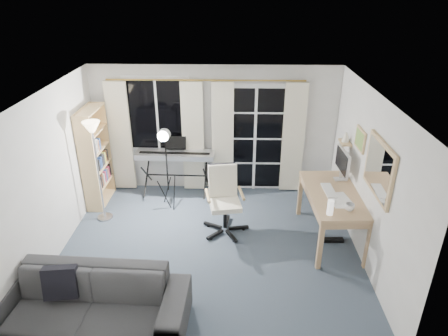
{
  "coord_description": "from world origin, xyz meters",
  "views": [
    {
      "loc": [
        0.35,
        -5.01,
        3.77
      ],
      "look_at": [
        0.21,
        0.35,
        1.2
      ],
      "focal_mm": 32.0,
      "sensor_mm": 36.0,
      "label": 1
    }
  ],
  "objects_px": {
    "torchiere_lamp": "(94,142)",
    "mug": "(350,206)",
    "monitor": "(342,162)",
    "desk": "(333,199)",
    "office_chair": "(224,193)",
    "sofa": "(85,296)",
    "bookshelf": "(94,160)",
    "studio_light": "(165,145)",
    "keyboard_piano": "(175,156)"
  },
  "relations": [
    {
      "from": "keyboard_piano",
      "to": "office_chair",
      "type": "distance_m",
      "value": 1.46
    },
    {
      "from": "office_chair",
      "to": "monitor",
      "type": "xyz_separation_m",
      "value": [
        1.87,
        0.19,
        0.49
      ]
    },
    {
      "from": "torchiere_lamp",
      "to": "monitor",
      "type": "relative_size",
      "value": 2.96
    },
    {
      "from": "bookshelf",
      "to": "sofa",
      "type": "relative_size",
      "value": 0.75
    },
    {
      "from": "office_chair",
      "to": "sofa",
      "type": "xyz_separation_m",
      "value": [
        -1.54,
        -2.12,
        -0.19
      ]
    },
    {
      "from": "keyboard_piano",
      "to": "mug",
      "type": "relative_size",
      "value": 10.86
    },
    {
      "from": "keyboard_piano",
      "to": "monitor",
      "type": "bearing_deg",
      "value": -16.73
    },
    {
      "from": "bookshelf",
      "to": "studio_light",
      "type": "bearing_deg",
      "value": -8.2
    },
    {
      "from": "bookshelf",
      "to": "mug",
      "type": "distance_m",
      "value": 4.39
    },
    {
      "from": "torchiere_lamp",
      "to": "monitor",
      "type": "bearing_deg",
      "value": -0.6
    },
    {
      "from": "office_chair",
      "to": "mug",
      "type": "distance_m",
      "value": 1.95
    },
    {
      "from": "mug",
      "to": "bookshelf",
      "type": "bearing_deg",
      "value": 159.1
    },
    {
      "from": "torchiere_lamp",
      "to": "office_chair",
      "type": "height_order",
      "value": "torchiere_lamp"
    },
    {
      "from": "studio_light",
      "to": "desk",
      "type": "bearing_deg",
      "value": -11.33
    },
    {
      "from": "torchiere_lamp",
      "to": "sofa",
      "type": "bearing_deg",
      "value": -77.42
    },
    {
      "from": "keyboard_piano",
      "to": "studio_light",
      "type": "bearing_deg",
      "value": -96.82
    },
    {
      "from": "sofa",
      "to": "bookshelf",
      "type": "bearing_deg",
      "value": 107.84
    },
    {
      "from": "torchiere_lamp",
      "to": "office_chair",
      "type": "relative_size",
      "value": 1.6
    },
    {
      "from": "keyboard_piano",
      "to": "office_chair",
      "type": "relative_size",
      "value": 1.33
    },
    {
      "from": "monitor",
      "to": "mug",
      "type": "distance_m",
      "value": 0.99
    },
    {
      "from": "bookshelf",
      "to": "studio_light",
      "type": "distance_m",
      "value": 1.39
    },
    {
      "from": "studio_light",
      "to": "office_chair",
      "type": "xyz_separation_m",
      "value": [
        1.01,
        -0.59,
        -0.59
      ]
    },
    {
      "from": "sofa",
      "to": "desk",
      "type": "bearing_deg",
      "value": 32.82
    },
    {
      "from": "torchiere_lamp",
      "to": "mug",
      "type": "bearing_deg",
      "value": -14.48
    },
    {
      "from": "desk",
      "to": "torchiere_lamp",
      "type": "bearing_deg",
      "value": 169.73
    },
    {
      "from": "bookshelf",
      "to": "sofa",
      "type": "bearing_deg",
      "value": -74.16
    },
    {
      "from": "bookshelf",
      "to": "sofa",
      "type": "xyz_separation_m",
      "value": [
        0.79,
        -2.93,
        -0.39
      ]
    },
    {
      "from": "mug",
      "to": "studio_light",
      "type": "bearing_deg",
      "value": 154.0
    },
    {
      "from": "desk",
      "to": "mug",
      "type": "bearing_deg",
      "value": -81.47
    },
    {
      "from": "monitor",
      "to": "desk",
      "type": "bearing_deg",
      "value": -116.34
    },
    {
      "from": "keyboard_piano",
      "to": "studio_light",
      "type": "height_order",
      "value": "studio_light"
    },
    {
      "from": "keyboard_piano",
      "to": "desk",
      "type": "xyz_separation_m",
      "value": [
        2.6,
        -1.39,
        -0.08
      ]
    },
    {
      "from": "keyboard_piano",
      "to": "studio_light",
      "type": "distance_m",
      "value": 0.69
    },
    {
      "from": "desk",
      "to": "bookshelf",
      "type": "bearing_deg",
      "value": 162.3
    },
    {
      "from": "desk",
      "to": "sofa",
      "type": "height_order",
      "value": "sofa"
    },
    {
      "from": "keyboard_piano",
      "to": "desk",
      "type": "bearing_deg",
      "value": -26.26
    },
    {
      "from": "desk",
      "to": "mug",
      "type": "relative_size",
      "value": 11.64
    },
    {
      "from": "office_chair",
      "to": "desk",
      "type": "distance_m",
      "value": 1.7
    },
    {
      "from": "studio_light",
      "to": "mug",
      "type": "xyz_separation_m",
      "value": [
        2.78,
        -1.36,
        -0.35
      ]
    },
    {
      "from": "keyboard_piano",
      "to": "monitor",
      "type": "height_order",
      "value": "monitor"
    },
    {
      "from": "monitor",
      "to": "bookshelf",
      "type": "bearing_deg",
      "value": 168.87
    },
    {
      "from": "torchiere_lamp",
      "to": "studio_light",
      "type": "relative_size",
      "value": 1.14
    },
    {
      "from": "studio_light",
      "to": "monitor",
      "type": "distance_m",
      "value": 2.91
    },
    {
      "from": "torchiere_lamp",
      "to": "studio_light",
      "type": "bearing_deg",
      "value": 19.15
    },
    {
      "from": "keyboard_piano",
      "to": "sofa",
      "type": "xyz_separation_m",
      "value": [
        -0.61,
        -3.25,
        -0.34
      ]
    },
    {
      "from": "keyboard_piano",
      "to": "monitor",
      "type": "relative_size",
      "value": 2.47
    },
    {
      "from": "torchiere_lamp",
      "to": "office_chair",
      "type": "bearing_deg",
      "value": -6.28
    },
    {
      "from": "torchiere_lamp",
      "to": "studio_light",
      "type": "xyz_separation_m",
      "value": [
        1.06,
        0.37,
        -0.18
      ]
    },
    {
      "from": "office_chair",
      "to": "mug",
      "type": "bearing_deg",
      "value": -33.53
    },
    {
      "from": "bookshelf",
      "to": "torchiere_lamp",
      "type": "bearing_deg",
      "value": -64.69
    }
  ]
}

